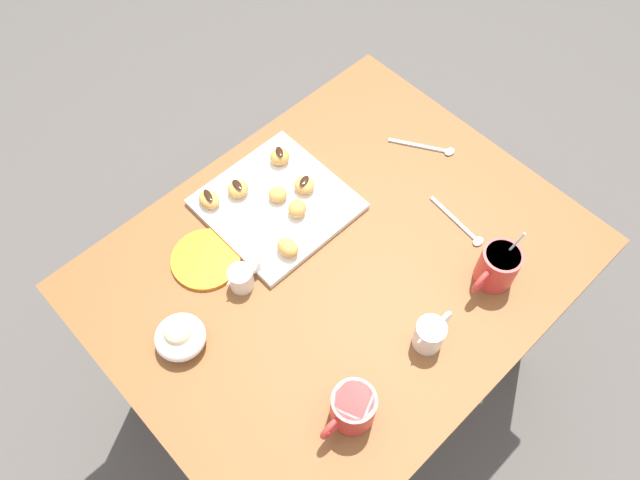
% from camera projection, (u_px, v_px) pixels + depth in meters
% --- Properties ---
extents(ground_plane, '(8.00, 8.00, 0.00)m').
position_uv_depth(ground_plane, '(333.00, 373.00, 1.96)').
color(ground_plane, '#514C47').
extents(dining_table, '(1.01, 0.81, 0.73)m').
position_uv_depth(dining_table, '(338.00, 290.00, 1.45)').
color(dining_table, brown).
rests_on(dining_table, ground_plane).
extents(pastry_plate_square, '(0.30, 0.30, 0.02)m').
position_uv_depth(pastry_plate_square, '(278.00, 204.00, 1.40)').
color(pastry_plate_square, white).
rests_on(pastry_plate_square, dining_table).
extents(coffee_mug_red_left, '(0.12, 0.08, 0.15)m').
position_uv_depth(coffee_mug_red_left, '(497.00, 266.00, 1.27)').
color(coffee_mug_red_left, red).
rests_on(coffee_mug_red_left, dining_table).
extents(coffee_mug_red_right, '(0.12, 0.08, 0.09)m').
position_uv_depth(coffee_mug_red_right, '(352.00, 408.00, 1.12)').
color(coffee_mug_red_right, red).
rests_on(coffee_mug_red_right, dining_table).
extents(cream_pitcher_white, '(0.10, 0.06, 0.07)m').
position_uv_depth(cream_pitcher_white, '(430.00, 334.00, 1.21)').
color(cream_pitcher_white, white).
rests_on(cream_pitcher_white, dining_table).
extents(ice_cream_bowl, '(0.10, 0.10, 0.08)m').
position_uv_depth(ice_cream_bowl, '(180.00, 336.00, 1.21)').
color(ice_cream_bowl, white).
rests_on(ice_cream_bowl, dining_table).
extents(chocolate_sauce_pitcher, '(0.09, 0.05, 0.06)m').
position_uv_depth(chocolate_sauce_pitcher, '(241.00, 277.00, 1.28)').
color(chocolate_sauce_pitcher, white).
rests_on(chocolate_sauce_pitcher, dining_table).
extents(saucer_orange_left, '(0.15, 0.15, 0.01)m').
position_uv_depth(saucer_orange_left, '(206.00, 259.00, 1.33)').
color(saucer_orange_left, orange).
rests_on(saucer_orange_left, dining_table).
extents(loose_spoon_near_saucer, '(0.10, 0.14, 0.01)m').
position_uv_depth(loose_spoon_near_saucer, '(430.00, 148.00, 1.49)').
color(loose_spoon_near_saucer, silver).
rests_on(loose_spoon_near_saucer, dining_table).
extents(loose_spoon_by_plate, '(0.03, 0.16, 0.01)m').
position_uv_depth(loose_spoon_by_plate, '(463.00, 227.00, 1.38)').
color(loose_spoon_by_plate, silver).
rests_on(loose_spoon_by_plate, dining_table).
extents(beignet_0, '(0.06, 0.06, 0.04)m').
position_uv_depth(beignet_0, '(297.00, 208.00, 1.37)').
color(beignet_0, '#D19347').
rests_on(beignet_0, pastry_plate_square).
extents(beignet_1, '(0.06, 0.06, 0.03)m').
position_uv_depth(beignet_1, '(278.00, 194.00, 1.39)').
color(beignet_1, '#D19347').
rests_on(beignet_1, pastry_plate_square).
extents(beignet_2, '(0.04, 0.05, 0.03)m').
position_uv_depth(beignet_2, '(209.00, 199.00, 1.38)').
color(beignet_2, '#D19347').
rests_on(beignet_2, pastry_plate_square).
extents(chocolate_drizzle_2, '(0.02, 0.04, 0.00)m').
position_uv_depth(chocolate_drizzle_2, '(208.00, 195.00, 1.37)').
color(chocolate_drizzle_2, black).
rests_on(chocolate_drizzle_2, beignet_2).
extents(beignet_3, '(0.05, 0.05, 0.03)m').
position_uv_depth(beignet_3, '(304.00, 185.00, 1.40)').
color(beignet_3, '#D19347').
rests_on(beignet_3, pastry_plate_square).
extents(chocolate_drizzle_3, '(0.04, 0.03, 0.00)m').
position_uv_depth(chocolate_drizzle_3, '(304.00, 181.00, 1.39)').
color(chocolate_drizzle_3, black).
rests_on(chocolate_drizzle_3, beignet_3).
extents(beignet_4, '(0.05, 0.05, 0.03)m').
position_uv_depth(beignet_4, '(280.00, 157.00, 1.44)').
color(beignet_4, '#D19347').
rests_on(beignet_4, pastry_plate_square).
extents(chocolate_drizzle_4, '(0.03, 0.04, 0.00)m').
position_uv_depth(chocolate_drizzle_4, '(279.00, 152.00, 1.42)').
color(chocolate_drizzle_4, black).
rests_on(chocolate_drizzle_4, beignet_4).
extents(beignet_5, '(0.04, 0.05, 0.04)m').
position_uv_depth(beignet_5, '(288.00, 248.00, 1.31)').
color(beignet_5, '#D19347').
rests_on(beignet_5, pastry_plate_square).
extents(beignet_6, '(0.05, 0.05, 0.03)m').
position_uv_depth(beignet_6, '(238.00, 189.00, 1.40)').
color(beignet_6, '#D19347').
rests_on(beignet_6, pastry_plate_square).
extents(chocolate_drizzle_6, '(0.02, 0.03, 0.00)m').
position_uv_depth(chocolate_drizzle_6, '(237.00, 185.00, 1.38)').
color(chocolate_drizzle_6, black).
rests_on(chocolate_drizzle_6, beignet_6).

